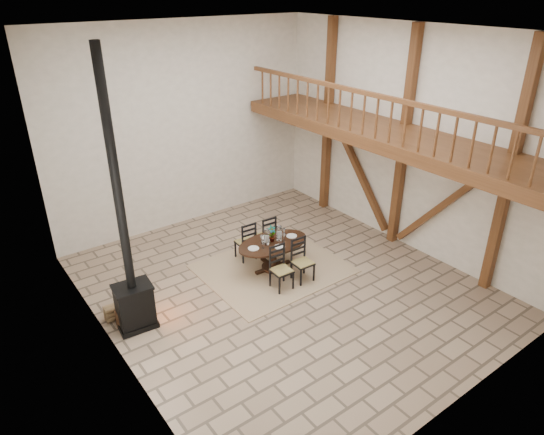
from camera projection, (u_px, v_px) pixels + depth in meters
ground at (284, 286)px, 10.13m from camera, size 8.00×8.00×0.00m
room_shell at (333, 136)px, 9.44m from camera, size 7.02×8.02×5.01m
rug at (273, 268)px, 10.73m from camera, size 3.00×2.50×0.02m
dining_table at (273, 253)px, 10.56m from camera, size 1.69×1.86×1.05m
wood_stove at (130, 274)px, 8.47m from camera, size 0.73×0.59×5.00m
log_basket at (129, 315)px, 8.95m from camera, size 0.50×0.50×0.42m
log_stack at (113, 312)px, 9.07m from camera, size 0.31×0.22×0.31m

